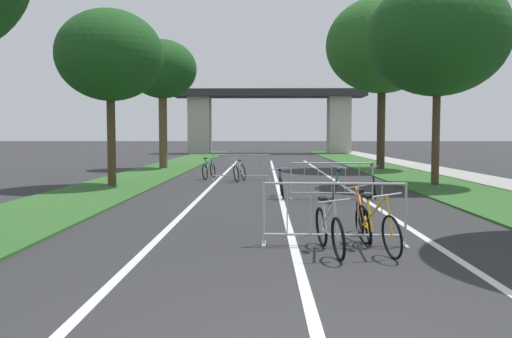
{
  "coord_description": "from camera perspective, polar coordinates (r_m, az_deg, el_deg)",
  "views": [
    {
      "loc": [
        -0.49,
        -4.06,
        1.82
      ],
      "look_at": [
        -0.72,
        10.78,
        0.85
      ],
      "focal_mm": 36.54,
      "sensor_mm": 36.0,
      "label": 1
    }
  ],
  "objects": [
    {
      "name": "lane_stripe_right_lane",
      "position": [
        20.84,
        8.73,
        -1.31
      ],
      "size": [
        0.14,
        33.02,
        0.01
      ],
      "primitive_type": "cube",
      "color": "silver",
      "rests_on": "ground"
    },
    {
      "name": "tree_right_oak_near",
      "position": [
        28.47,
        13.66,
        13.0
      ],
      "size": [
        5.82,
        5.82,
        8.95
      ],
      "color": "#3D2D1E",
      "rests_on": "ground"
    },
    {
      "name": "crowd_barrier_nearest",
      "position": [
        8.68,
        8.56,
        -4.93
      ],
      "size": [
        2.39,
        0.52,
        1.05
      ],
      "rotation": [
        0.0,
        0.0,
        -0.03
      ],
      "color": "#ADADB2",
      "rests_on": "ground"
    },
    {
      "name": "sidewalk_path_right",
      "position": [
        28.84,
        18.65,
        0.0
      ],
      "size": [
        1.99,
        57.08,
        0.08
      ],
      "primitive_type": "cube",
      "color": "#9E9B93",
      "rests_on": "ground"
    },
    {
      "name": "overpass_bridge",
      "position": [
        51.29,
        1.45,
        6.4
      ],
      "size": [
        18.62,
        3.65,
        6.22
      ],
      "color": "#2D2D30",
      "rests_on": "ground"
    },
    {
      "name": "grass_verge_right",
      "position": [
        28.18,
        13.78,
        -0.02
      ],
      "size": [
        3.03,
        57.08,
        0.05
      ],
      "primitive_type": "cube",
      "color": "#2D5B26",
      "rests_on": "ground"
    },
    {
      "name": "bicycle_silver_2",
      "position": [
        8.14,
        7.99,
        -6.65
      ],
      "size": [
        0.47,
        1.64,
        0.91
      ],
      "rotation": [
        0.0,
        0.0,
        3.28
      ],
      "color": "black",
      "rests_on": "ground"
    },
    {
      "name": "bicycle_green_1",
      "position": [
        21.74,
        -5.2,
        -0.14
      ],
      "size": [
        0.48,
        1.72,
        0.9
      ],
      "rotation": [
        0.0,
        0.0,
        -0.19
      ],
      "color": "black",
      "rests_on": "ground"
    },
    {
      "name": "tree_left_pine_far",
      "position": [
        19.09,
        -15.7,
        11.83
      ],
      "size": [
        3.69,
        3.69,
        6.14
      ],
      "color": "#4C3823",
      "rests_on": "ground"
    },
    {
      "name": "tree_right_cypress_far",
      "position": [
        19.93,
        19.3,
        13.51
      ],
      "size": [
        4.92,
        4.92,
        7.38
      ],
      "color": "#4C3823",
      "rests_on": "ground"
    },
    {
      "name": "grass_verge_left",
      "position": [
        27.97,
        -10.04,
        0.0
      ],
      "size": [
        3.03,
        57.08,
        0.05
      ],
      "primitive_type": "cube",
      "color": "#2D5B26",
      "rests_on": "ground"
    },
    {
      "name": "crowd_barrier_third",
      "position": [
        21.05,
        -1.62,
        0.2
      ],
      "size": [
        2.4,
        0.54,
        1.05
      ],
      "rotation": [
        0.0,
        0.0,
        -0.04
      ],
      "color": "#ADADB2",
      "rests_on": "ground"
    },
    {
      "name": "bicycle_red_4",
      "position": [
        15.68,
        12.77,
        -1.62
      ],
      "size": [
        0.47,
        1.73,
        1.01
      ],
      "rotation": [
        0.0,
        0.0,
        -0.19
      ],
      "color": "black",
      "rests_on": "ground"
    },
    {
      "name": "bicycle_white_3",
      "position": [
        20.48,
        -1.81,
        -0.33
      ],
      "size": [
        0.69,
        1.64,
        0.99
      ],
      "rotation": [
        0.0,
        0.0,
        2.92
      ],
      "color": "black",
      "rests_on": "ground"
    },
    {
      "name": "tree_left_oak_mid",
      "position": [
        28.59,
        -10.22,
        10.6
      ],
      "size": [
        3.64,
        3.64,
        6.87
      ],
      "color": "brown",
      "rests_on": "ground"
    },
    {
      "name": "lane_stripe_left_lane",
      "position": [
        20.73,
        -4.28,
        -1.3
      ],
      "size": [
        0.14,
        33.02,
        0.01
      ],
      "primitive_type": "cube",
      "color": "silver",
      "rests_on": "ground"
    },
    {
      "name": "bicycle_blue_7",
      "position": [
        15.21,
        2.77,
        -1.81
      ],
      "size": [
        0.47,
        1.61,
        0.85
      ],
      "rotation": [
        0.0,
        0.0,
        0.01
      ],
      "color": "black",
      "rests_on": "ground"
    },
    {
      "name": "bicycle_yellow_0",
      "position": [
        8.4,
        13.04,
        -6.28
      ],
      "size": [
        0.49,
        1.72,
        0.98
      ],
      "rotation": [
        0.0,
        0.0,
        3.35
      ],
      "color": "black",
      "rests_on": "ground"
    },
    {
      "name": "bicycle_teal_5",
      "position": [
        14.55,
        8.66,
        -2.1
      ],
      "size": [
        0.59,
        1.71,
        0.96
      ],
      "rotation": [
        0.0,
        0.0,
        -0.14
      ],
      "color": "black",
      "rests_on": "ground"
    },
    {
      "name": "lane_stripe_center",
      "position": [
        20.65,
        2.24,
        -1.31
      ],
      "size": [
        0.14,
        33.02,
        0.01
      ],
      "primitive_type": "cube",
      "color": "silver",
      "rests_on": "ground"
    },
    {
      "name": "bicycle_orange_6",
      "position": [
        9.37,
        11.66,
        -5.35
      ],
      "size": [
        0.44,
        1.64,
        0.92
      ],
      "rotation": [
        0.0,
        0.0,
        -0.06
      ],
      "color": "black",
      "rests_on": "ground"
    },
    {
      "name": "crowd_barrier_second",
      "position": [
        14.93,
        8.28,
        -1.3
      ],
      "size": [
        2.38,
        0.47,
        1.05
      ],
      "rotation": [
        0.0,
        0.0,
        -0.01
      ],
      "color": "#ADADB2",
      "rests_on": "ground"
    }
  ]
}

